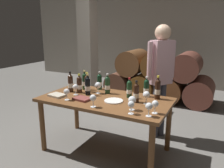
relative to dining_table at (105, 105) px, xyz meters
name	(u,v)px	position (x,y,z in m)	size (l,w,h in m)	color
ground_plane	(106,150)	(0.00, 0.00, -0.67)	(14.00, 14.00, 0.00)	#66635E
cellar_back_wall	(175,37)	(0.00, 4.20, 0.73)	(10.00, 0.24, 2.80)	gray
barrel_stack	(158,77)	(0.00, 2.60, -0.13)	(2.49, 0.90, 1.15)	brown
stone_pillar	(88,45)	(-1.30, 1.60, 0.63)	(0.32, 0.32, 2.60)	gray
dining_table	(105,105)	(0.00, 0.00, 0.00)	(1.70, 0.90, 0.76)	brown
wine_bottle_0	(87,83)	(-0.39, 0.16, 0.22)	(0.07, 0.07, 0.28)	black
wine_bottle_1	(158,89)	(0.62, 0.29, 0.22)	(0.07, 0.07, 0.31)	black
wine_bottle_2	(85,81)	(-0.49, 0.25, 0.22)	(0.07, 0.07, 0.29)	#19381E
wine_bottle_3	(136,93)	(0.42, 0.04, 0.21)	(0.07, 0.07, 0.28)	black
wine_bottle_4	(107,85)	(-0.08, 0.22, 0.22)	(0.07, 0.07, 0.29)	#19381E
wine_bottle_5	(129,89)	(0.27, 0.18, 0.21)	(0.07, 0.07, 0.27)	#19381E
wine_bottle_6	(79,84)	(-0.46, 0.07, 0.21)	(0.07, 0.07, 0.27)	black
wine_bottle_7	(99,82)	(-0.29, 0.35, 0.21)	(0.07, 0.07, 0.27)	black
wine_bottle_8	(71,83)	(-0.60, 0.05, 0.22)	(0.07, 0.07, 0.30)	black
wine_bottle_9	(88,86)	(-0.29, 0.03, 0.22)	(0.07, 0.07, 0.30)	black
wine_bottle_10	(146,88)	(0.45, 0.33, 0.21)	(0.07, 0.07, 0.28)	black
wine_glass_0	(146,95)	(0.55, 0.04, 0.20)	(0.09, 0.09, 0.16)	white
wine_glass_1	(132,100)	(0.48, -0.24, 0.21)	(0.09, 0.09, 0.16)	white
wine_glass_2	(155,104)	(0.74, -0.22, 0.20)	(0.07, 0.07, 0.15)	white
wine_glass_3	(98,86)	(-0.20, 0.15, 0.21)	(0.09, 0.09, 0.16)	white
wine_glass_4	(93,98)	(0.03, -0.35, 0.20)	(0.08, 0.08, 0.15)	white
wine_glass_5	(67,92)	(-0.40, -0.29, 0.20)	(0.08, 0.08, 0.15)	white
wine_glass_6	(75,87)	(-0.44, -0.05, 0.20)	(0.08, 0.08, 0.15)	white
wine_glass_7	(131,105)	(0.51, -0.35, 0.20)	(0.07, 0.07, 0.15)	white
wine_glass_8	(149,107)	(0.70, -0.33, 0.20)	(0.08, 0.08, 0.15)	white
tasting_notebook	(82,99)	(-0.23, -0.19, 0.11)	(0.22, 0.16, 0.03)	brown
leather_ledger	(57,95)	(-0.63, -0.22, 0.11)	(0.22, 0.16, 0.03)	#B2A893
serving_plate	(114,101)	(0.16, -0.06, 0.10)	(0.24, 0.24, 0.01)	white
sommelier_presenting	(161,71)	(0.53, 0.75, 0.37)	(0.33, 0.42, 1.72)	#383842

